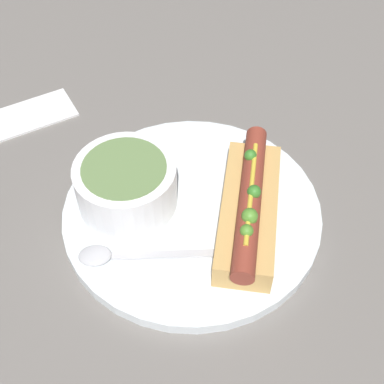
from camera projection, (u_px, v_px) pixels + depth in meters
name	position (u px, v px, depth m)	size (l,w,h in m)	color
ground_plane	(192.00, 216.00, 0.60)	(4.00, 4.00, 0.00)	slate
dinner_plate	(192.00, 212.00, 0.60)	(0.29, 0.29, 0.01)	white
hot_dog	(249.00, 208.00, 0.56)	(0.19, 0.12, 0.06)	tan
soup_bowl	(126.00, 183.00, 0.58)	(0.11, 0.11, 0.06)	white
spoon	(121.00, 255.00, 0.55)	(0.10, 0.14, 0.01)	#B7B7BC
napkin	(31.00, 114.00, 0.71)	(0.13, 0.11, 0.01)	white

